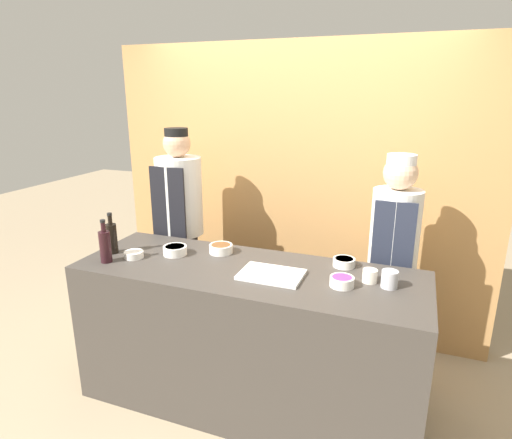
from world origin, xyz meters
name	(u,v)px	position (x,y,z in m)	size (l,w,h in m)	color
ground_plane	(248,399)	(0.00, 0.00, 0.00)	(14.00, 14.00, 0.00)	tan
cabinet_wall	(297,193)	(0.00, 1.13, 1.20)	(3.17, 0.18, 2.40)	#B7844C
counter	(248,337)	(0.00, 0.00, 0.48)	(2.17, 0.75, 0.96)	#3D3833
sauce_bowl_brown	(221,248)	(-0.27, 0.20, 0.99)	(0.16, 0.16, 0.06)	white
sauce_bowl_white	(134,254)	(-0.78, -0.09, 0.98)	(0.13, 0.13, 0.04)	white
sauce_bowl_orange	(344,262)	(0.55, 0.26, 0.99)	(0.14, 0.14, 0.05)	white
sauce_bowl_purple	(342,281)	(0.59, -0.03, 0.99)	(0.14, 0.14, 0.06)	white
sauce_bowl_green	(175,250)	(-0.55, 0.06, 0.99)	(0.16, 0.16, 0.06)	white
cutting_board	(271,275)	(0.17, -0.04, 0.97)	(0.37, 0.26, 0.02)	white
bottle_wine	(105,246)	(-0.90, -0.21, 1.07)	(0.07, 0.07, 0.28)	black
bottle_soy	(112,237)	(-0.96, -0.06, 1.07)	(0.07, 0.07, 0.28)	black
cup_cream	(370,276)	(0.73, 0.08, 1.00)	(0.09, 0.09, 0.08)	silver
cup_steel	(390,279)	(0.84, 0.04, 1.01)	(0.09, 0.09, 0.10)	#B7B7BC
chef_left	(181,228)	(-0.82, 0.61, 0.95)	(0.36, 0.36, 1.75)	#28282D
chef_right	(392,261)	(0.82, 0.61, 0.90)	(0.33, 0.33, 1.63)	#28282D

